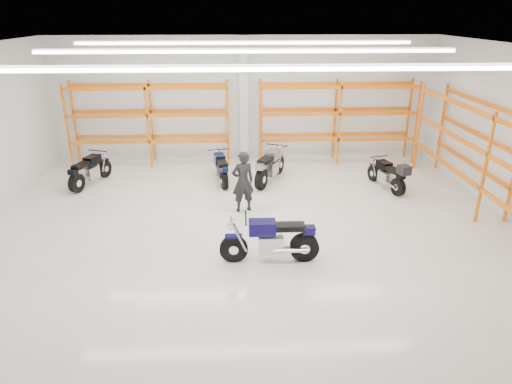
{
  "coord_description": "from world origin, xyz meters",
  "views": [
    {
      "loc": [
        -0.32,
        -10.82,
        5.29
      ],
      "look_at": [
        0.2,
        0.5,
        0.77
      ],
      "focal_mm": 32.0,
      "sensor_mm": 36.0,
      "label": 1
    }
  ],
  "objects_px": {
    "motorcycle_back_a": "(89,171)",
    "standing_man": "(243,182)",
    "motorcycle_back_d": "(389,175)",
    "motorcycle_back_b": "(221,169)",
    "structural_column": "(244,100)",
    "motorcycle_back_c": "(269,167)",
    "motorcycle_main": "(274,240)"
  },
  "relations": [
    {
      "from": "motorcycle_main",
      "to": "motorcycle_back_c",
      "type": "distance_m",
      "value": 5.12
    },
    {
      "from": "motorcycle_back_a",
      "to": "motorcycle_back_b",
      "type": "relative_size",
      "value": 1.01
    },
    {
      "from": "standing_man",
      "to": "structural_column",
      "type": "height_order",
      "value": "structural_column"
    },
    {
      "from": "motorcycle_back_b",
      "to": "standing_man",
      "type": "distance_m",
      "value": 2.47
    },
    {
      "from": "motorcycle_back_b",
      "to": "motorcycle_main",
      "type": "bearing_deg",
      "value": -75.63
    },
    {
      "from": "motorcycle_main",
      "to": "structural_column",
      "type": "relative_size",
      "value": 0.5
    },
    {
      "from": "motorcycle_main",
      "to": "motorcycle_back_c",
      "type": "xyz_separation_m",
      "value": [
        0.27,
        5.12,
        0.01
      ]
    },
    {
      "from": "motorcycle_back_b",
      "to": "motorcycle_back_c",
      "type": "relative_size",
      "value": 0.93
    },
    {
      "from": "motorcycle_main",
      "to": "structural_column",
      "type": "distance_m",
      "value": 7.83
    },
    {
      "from": "motorcycle_back_b",
      "to": "motorcycle_back_d",
      "type": "xyz_separation_m",
      "value": [
        5.29,
        -0.93,
        0.03
      ]
    },
    {
      "from": "motorcycle_main",
      "to": "standing_man",
      "type": "bearing_deg",
      "value": 102.72
    },
    {
      "from": "motorcycle_back_a",
      "to": "motorcycle_back_b",
      "type": "xyz_separation_m",
      "value": [
        4.24,
        0.1,
        -0.02
      ]
    },
    {
      "from": "motorcycle_back_c",
      "to": "structural_column",
      "type": "relative_size",
      "value": 0.47
    },
    {
      "from": "motorcycle_main",
      "to": "motorcycle_back_c",
      "type": "bearing_deg",
      "value": 86.99
    },
    {
      "from": "motorcycle_back_a",
      "to": "standing_man",
      "type": "height_order",
      "value": "standing_man"
    },
    {
      "from": "motorcycle_main",
      "to": "standing_man",
      "type": "relative_size",
      "value": 1.28
    },
    {
      "from": "motorcycle_back_b",
      "to": "motorcycle_back_d",
      "type": "distance_m",
      "value": 5.37
    },
    {
      "from": "motorcycle_back_c",
      "to": "structural_column",
      "type": "height_order",
      "value": "structural_column"
    },
    {
      "from": "motorcycle_back_a",
      "to": "standing_man",
      "type": "distance_m",
      "value": 5.42
    },
    {
      "from": "motorcycle_back_d",
      "to": "structural_column",
      "type": "relative_size",
      "value": 0.43
    },
    {
      "from": "motorcycle_main",
      "to": "structural_column",
      "type": "bearing_deg",
      "value": 93.73
    },
    {
      "from": "motorcycle_back_a",
      "to": "structural_column",
      "type": "bearing_deg",
      "value": 26.75
    },
    {
      "from": "motorcycle_back_d",
      "to": "motorcycle_back_b",
      "type": "bearing_deg",
      "value": 169.99
    },
    {
      "from": "motorcycle_back_a",
      "to": "motorcycle_back_d",
      "type": "xyz_separation_m",
      "value": [
        9.53,
        -0.83,
        0.01
      ]
    },
    {
      "from": "standing_man",
      "to": "motorcycle_back_d",
      "type": "bearing_deg",
      "value": -179.95
    },
    {
      "from": "motorcycle_main",
      "to": "motorcycle_back_d",
      "type": "relative_size",
      "value": 1.15
    },
    {
      "from": "motorcycle_back_b",
      "to": "structural_column",
      "type": "distance_m",
      "value": 3.15
    },
    {
      "from": "motorcycle_back_c",
      "to": "motorcycle_back_a",
      "type": "bearing_deg",
      "value": -179.52
    },
    {
      "from": "structural_column",
      "to": "motorcycle_back_b",
      "type": "bearing_deg",
      "value": -108.62
    },
    {
      "from": "motorcycle_main",
      "to": "motorcycle_back_a",
      "type": "height_order",
      "value": "motorcycle_main"
    },
    {
      "from": "motorcycle_back_c",
      "to": "motorcycle_back_d",
      "type": "bearing_deg",
      "value": -13.43
    },
    {
      "from": "motorcycle_back_c",
      "to": "motorcycle_back_d",
      "type": "relative_size",
      "value": 1.09
    }
  ]
}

